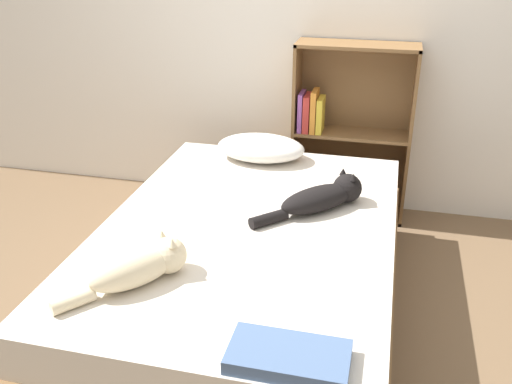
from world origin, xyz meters
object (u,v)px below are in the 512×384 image
object	(u,v)px
bed	(249,270)
bookshelf	(348,129)
cat_dark	(324,197)
cat_light	(142,266)
pillow	(261,148)

from	to	relation	value
bed	bookshelf	size ratio (longest dim) A/B	1.80
bed	bookshelf	world-z (taller)	bookshelf
bed	bookshelf	xyz separation A→B (m)	(0.34, 1.24, 0.33)
bed	bookshelf	distance (m)	1.33
cat_dark	bookshelf	distance (m)	0.98
cat_light	cat_dark	world-z (taller)	cat_light
bed	cat_dark	bearing A→B (deg)	39.10
bed	pillow	distance (m)	0.88
bookshelf	pillow	bearing A→B (deg)	-137.30
bed	cat_light	bearing A→B (deg)	-117.84
cat_light	cat_dark	size ratio (longest dim) A/B	0.94
cat_light	bookshelf	distance (m)	1.89
pillow	bookshelf	bearing A→B (deg)	42.70
bed	cat_dark	size ratio (longest dim) A/B	4.09
bed	cat_light	size ratio (longest dim) A/B	4.36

